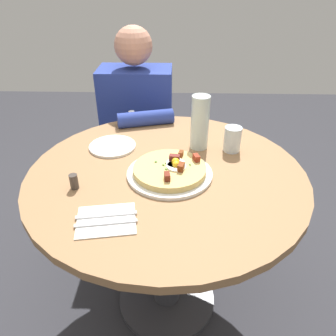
% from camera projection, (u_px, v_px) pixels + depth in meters
% --- Properties ---
extents(ground_plane, '(6.00, 6.00, 0.00)m').
position_uv_depth(ground_plane, '(167.00, 299.00, 1.57)').
color(ground_plane, '#2D2D33').
extents(dining_table, '(1.01, 1.01, 0.74)m').
position_uv_depth(dining_table, '(167.00, 208.00, 1.27)').
color(dining_table, olive).
rests_on(dining_table, ground_plane).
extents(person_seated, '(0.40, 0.48, 1.14)m').
position_uv_depth(person_seated, '(139.00, 142.00, 1.87)').
color(person_seated, '#2D2D33').
rests_on(person_seated, ground_plane).
extents(pizza_plate, '(0.30, 0.30, 0.01)m').
position_uv_depth(pizza_plate, '(170.00, 173.00, 1.15)').
color(pizza_plate, white).
rests_on(pizza_plate, dining_table).
extents(breakfast_pizza, '(0.26, 0.26, 0.05)m').
position_uv_depth(breakfast_pizza, '(170.00, 169.00, 1.14)').
color(breakfast_pizza, tan).
rests_on(breakfast_pizza, pizza_plate).
extents(bread_plate, '(0.19, 0.19, 0.01)m').
position_uv_depth(bread_plate, '(113.00, 146.00, 1.32)').
color(bread_plate, white).
rests_on(bread_plate, dining_table).
extents(napkin, '(0.19, 0.17, 0.00)m').
position_uv_depth(napkin, '(106.00, 220.00, 0.94)').
color(napkin, white).
rests_on(napkin, dining_table).
extents(fork, '(0.18, 0.04, 0.00)m').
position_uv_depth(fork, '(106.00, 223.00, 0.92)').
color(fork, silver).
rests_on(fork, napkin).
extents(knife, '(0.18, 0.04, 0.00)m').
position_uv_depth(knife, '(106.00, 215.00, 0.95)').
color(knife, silver).
rests_on(knife, napkin).
extents(water_glass, '(0.07, 0.07, 0.10)m').
position_uv_depth(water_glass, '(232.00, 139.00, 1.28)').
color(water_glass, silver).
rests_on(water_glass, dining_table).
extents(water_bottle, '(0.07, 0.07, 0.22)m').
position_uv_depth(water_bottle, '(200.00, 123.00, 1.27)').
color(water_bottle, silver).
rests_on(water_bottle, dining_table).
extents(salt_shaker, '(0.03, 0.03, 0.06)m').
position_uv_depth(salt_shaker, '(132.00, 117.00, 1.52)').
color(salt_shaker, white).
rests_on(salt_shaker, dining_table).
extents(pepper_shaker, '(0.03, 0.03, 0.05)m').
position_uv_depth(pepper_shaker, '(74.00, 182.00, 1.07)').
color(pepper_shaker, '#3F3833').
rests_on(pepper_shaker, dining_table).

